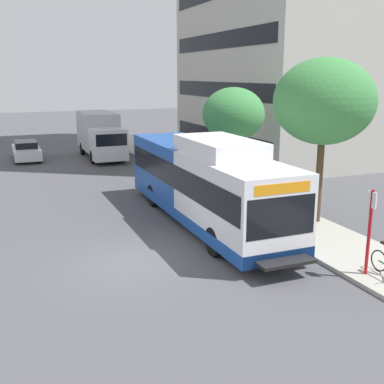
{
  "coord_description": "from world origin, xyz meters",
  "views": [
    {
      "loc": [
        -3.76,
        -14.08,
        5.96
      ],
      "look_at": [
        2.9,
        2.21,
        1.6
      ],
      "focal_mm": 44.58,
      "sensor_mm": 36.0,
      "label": 1
    }
  ],
  "objects_px": {
    "bus_stop_sign_pole": "(370,226)",
    "street_tree_mid_block": "(233,114)",
    "street_tree_near_stop": "(324,102)",
    "box_truck_background": "(100,134)",
    "transit_bus": "(204,182)",
    "parked_car_far_lane": "(26,151)"
  },
  "relations": [
    {
      "from": "bus_stop_sign_pole",
      "to": "street_tree_mid_block",
      "type": "bearing_deg",
      "value": 81.25
    },
    {
      "from": "street_tree_near_stop",
      "to": "box_truck_background",
      "type": "xyz_separation_m",
      "value": [
        -4.83,
        19.28,
        -3.19
      ]
    },
    {
      "from": "bus_stop_sign_pole",
      "to": "street_tree_near_stop",
      "type": "xyz_separation_m",
      "value": [
        1.9,
        4.97,
        3.28
      ]
    },
    {
      "from": "transit_bus",
      "to": "street_tree_mid_block",
      "type": "xyz_separation_m",
      "value": [
        4.23,
        5.76,
        2.17
      ]
    },
    {
      "from": "parked_car_far_lane",
      "to": "box_truck_background",
      "type": "height_order",
      "value": "box_truck_background"
    },
    {
      "from": "transit_bus",
      "to": "street_tree_mid_block",
      "type": "relative_size",
      "value": 2.37
    },
    {
      "from": "parked_car_far_lane",
      "to": "street_tree_near_stop",
      "type": "bearing_deg",
      "value": -64.03
    },
    {
      "from": "parked_car_far_lane",
      "to": "box_truck_background",
      "type": "relative_size",
      "value": 0.64
    },
    {
      "from": "parked_car_far_lane",
      "to": "box_truck_background",
      "type": "distance_m",
      "value": 5.36
    },
    {
      "from": "transit_bus",
      "to": "bus_stop_sign_pole",
      "type": "distance_m",
      "value": 7.26
    },
    {
      "from": "transit_bus",
      "to": "parked_car_far_lane",
      "type": "distance_m",
      "value": 19.42
    },
    {
      "from": "street_tree_near_stop",
      "to": "parked_car_far_lane",
      "type": "bearing_deg",
      "value": 115.97
    },
    {
      "from": "transit_bus",
      "to": "street_tree_mid_block",
      "type": "height_order",
      "value": "street_tree_mid_block"
    },
    {
      "from": "transit_bus",
      "to": "bus_stop_sign_pole",
      "type": "relative_size",
      "value": 4.71
    },
    {
      "from": "parked_car_far_lane",
      "to": "street_tree_mid_block",
      "type": "bearing_deg",
      "value": -51.9
    },
    {
      "from": "street_tree_mid_block",
      "to": "box_truck_background",
      "type": "bearing_deg",
      "value": 112.78
    },
    {
      "from": "transit_bus",
      "to": "street_tree_near_stop",
      "type": "distance_m",
      "value": 5.62
    },
    {
      "from": "bus_stop_sign_pole",
      "to": "box_truck_background",
      "type": "distance_m",
      "value": 24.42
    },
    {
      "from": "parked_car_far_lane",
      "to": "box_truck_background",
      "type": "bearing_deg",
      "value": -12.67
    },
    {
      "from": "bus_stop_sign_pole",
      "to": "box_truck_background",
      "type": "bearing_deg",
      "value": 96.87
    },
    {
      "from": "bus_stop_sign_pole",
      "to": "street_tree_mid_block",
      "type": "height_order",
      "value": "street_tree_mid_block"
    },
    {
      "from": "street_tree_mid_block",
      "to": "box_truck_background",
      "type": "xyz_separation_m",
      "value": [
        -4.87,
        11.6,
        -2.13
      ]
    }
  ]
}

